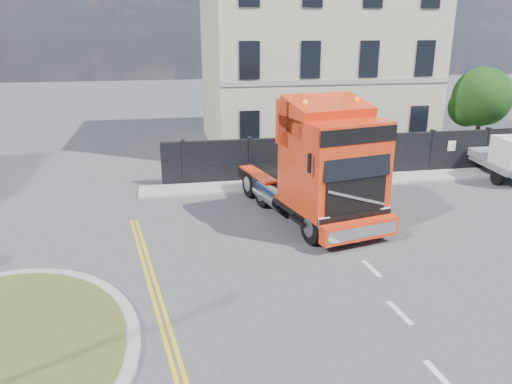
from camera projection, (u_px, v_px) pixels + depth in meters
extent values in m
plane|color=#424244|center=(271.00, 271.00, 14.49)|extent=(120.00, 120.00, 0.00)
cube|color=black|center=(353.00, 156.00, 23.66)|extent=(18.00, 0.25, 2.00)
cube|color=#BAB394|center=(311.00, 51.00, 29.27)|extent=(12.00, 10.00, 11.00)
cylinder|color=#382619|center=(477.00, 133.00, 27.92)|extent=(0.24, 0.24, 2.40)
sphere|color=black|center=(482.00, 97.00, 27.30)|extent=(3.20, 3.20, 3.20)
sphere|color=black|center=(468.00, 107.00, 27.77)|extent=(2.20, 2.20, 2.20)
cube|color=gray|center=(359.00, 180.00, 23.11)|extent=(20.00, 1.60, 0.12)
cube|color=black|center=(304.00, 191.00, 19.06)|extent=(4.14, 7.39, 0.50)
cube|color=red|center=(333.00, 163.00, 16.89)|extent=(3.32, 3.40, 3.10)
cube|color=red|center=(317.00, 121.00, 17.51)|extent=(2.92, 1.57, 1.55)
cube|color=black|center=(358.00, 160.00, 15.51)|extent=(2.39, 0.59, 1.16)
cube|color=red|center=(360.00, 230.00, 15.89)|extent=(2.79, 0.97, 0.61)
cylinder|color=black|center=(313.00, 227.00, 16.22)|extent=(0.59, 1.20, 1.15)
cylinder|color=gray|center=(313.00, 227.00, 16.22)|extent=(0.52, 0.70, 0.63)
cylinder|color=black|center=(374.00, 217.00, 17.12)|extent=(0.59, 1.20, 1.15)
cylinder|color=gray|center=(374.00, 217.00, 17.12)|extent=(0.52, 0.70, 0.63)
cylinder|color=black|center=(264.00, 193.00, 19.66)|extent=(0.59, 1.20, 1.15)
cylinder|color=gray|center=(264.00, 193.00, 19.66)|extent=(0.52, 0.70, 0.63)
cylinder|color=black|center=(317.00, 186.00, 20.55)|extent=(0.59, 1.20, 1.15)
cylinder|color=gray|center=(317.00, 186.00, 20.55)|extent=(0.52, 0.70, 0.63)
cylinder|color=black|center=(251.00, 184.00, 20.82)|extent=(0.59, 1.20, 1.15)
cylinder|color=gray|center=(251.00, 184.00, 20.82)|extent=(0.52, 0.70, 0.63)
cylinder|color=black|center=(302.00, 177.00, 21.71)|extent=(0.59, 1.20, 1.15)
cylinder|color=gray|center=(302.00, 177.00, 21.71)|extent=(0.52, 0.70, 0.63)
cube|color=slate|center=(497.00, 160.00, 24.04)|extent=(2.49, 5.21, 0.26)
cylinder|color=black|center=(498.00, 177.00, 22.51)|extent=(0.26, 0.73, 0.73)
cylinder|color=black|center=(458.00, 160.00, 25.45)|extent=(0.26, 0.73, 0.73)
cylinder|color=black|center=(493.00, 158.00, 25.80)|extent=(0.26, 0.73, 0.73)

